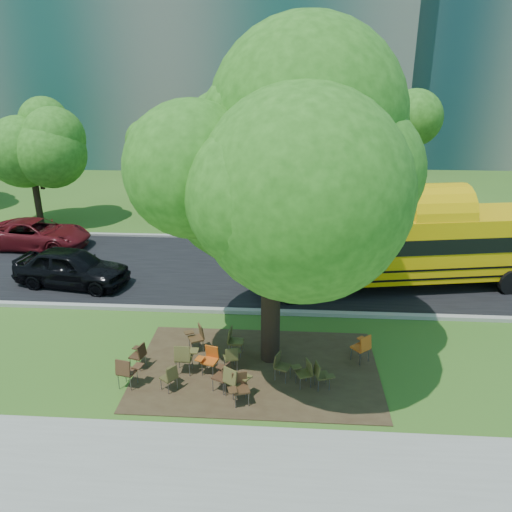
# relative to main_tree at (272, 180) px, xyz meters

# --- Properties ---
(ground) EXTENTS (160.00, 160.00, 0.00)m
(ground) POSITION_rel_main_tree_xyz_m (-1.36, -0.08, -5.47)
(ground) COLOR #2E591B
(ground) RESTS_ON ground
(sidewalk) EXTENTS (60.00, 4.00, 0.04)m
(sidewalk) POSITION_rel_main_tree_xyz_m (-1.36, -5.08, -5.45)
(sidewalk) COLOR gray
(sidewalk) RESTS_ON ground
(dirt_patch) EXTENTS (7.00, 4.50, 0.03)m
(dirt_patch) POSITION_rel_main_tree_xyz_m (-0.36, -0.58, -5.45)
(dirt_patch) COLOR #382819
(dirt_patch) RESTS_ON ground
(asphalt_road) EXTENTS (80.00, 8.00, 0.04)m
(asphalt_road) POSITION_rel_main_tree_xyz_m (-1.36, 6.92, -5.45)
(asphalt_road) COLOR black
(asphalt_road) RESTS_ON ground
(kerb_near) EXTENTS (80.00, 0.25, 0.14)m
(kerb_near) POSITION_rel_main_tree_xyz_m (-1.36, 2.92, -5.40)
(kerb_near) COLOR gray
(kerb_near) RESTS_ON ground
(kerb_far) EXTENTS (80.00, 0.25, 0.14)m
(kerb_far) POSITION_rel_main_tree_xyz_m (-1.36, 11.02, -5.40)
(kerb_far) COLOR gray
(kerb_far) RESTS_ON ground
(building_main) EXTENTS (38.00, 16.00, 22.00)m
(building_main) POSITION_rel_main_tree_xyz_m (-9.36, 35.92, 5.53)
(building_main) COLOR slate
(building_main) RESTS_ON ground
(bg_tree_0) EXTENTS (5.20, 5.20, 7.18)m
(bg_tree_0) POSITION_rel_main_tree_xyz_m (-13.36, 12.92, -0.90)
(bg_tree_0) COLOR black
(bg_tree_0) RESTS_ON ground
(bg_tree_2) EXTENTS (4.80, 4.80, 6.62)m
(bg_tree_2) POSITION_rel_main_tree_xyz_m (-6.36, 15.92, -1.26)
(bg_tree_2) COLOR black
(bg_tree_2) RESTS_ON ground
(bg_tree_3) EXTENTS (5.60, 5.60, 7.84)m
(bg_tree_3) POSITION_rel_main_tree_xyz_m (6.64, 13.92, -0.44)
(bg_tree_3) COLOR black
(bg_tree_3) RESTS_ON ground
(main_tree) EXTENTS (7.13, 7.13, 9.05)m
(main_tree) POSITION_rel_main_tree_xyz_m (0.00, 0.00, 0.00)
(main_tree) COLOR black
(main_tree) RESTS_ON ground
(school_bus) EXTENTS (12.39, 4.59, 2.97)m
(school_bus) POSITION_rel_main_tree_xyz_m (5.90, 5.90, -3.75)
(school_bus) COLOR #DAA606
(school_bus) RESTS_ON ground
(chair_0) EXTENTS (0.70, 0.55, 0.94)m
(chair_0) POSITION_rel_main_tree_xyz_m (-3.83, -1.70, -4.89)
(chair_0) COLOR #4A2C1A
(chair_0) RESTS_ON ground
(chair_1) EXTENTS (0.63, 0.57, 0.97)m
(chair_1) POSITION_rel_main_tree_xyz_m (-2.40, -0.94, -4.87)
(chair_1) COLOR brown
(chair_1) RESTS_ON ground
(chair_2) EXTENTS (0.53, 0.67, 0.78)m
(chair_2) POSITION_rel_main_tree_xyz_m (-2.62, -1.74, -4.98)
(chair_2) COLOR #433C1D
(chair_2) RESTS_ON ground
(chair_3) EXTENTS (0.65, 0.51, 0.85)m
(chair_3) POSITION_rel_main_tree_xyz_m (-1.69, -0.86, -4.94)
(chair_3) COLOR #BF5014
(chair_3) RESTS_ON ground
(chair_4) EXTENTS (0.80, 0.63, 0.94)m
(chair_4) POSITION_rel_main_tree_xyz_m (-0.87, -1.92, -4.89)
(chair_4) COLOR brown
(chair_4) RESTS_ON ground
(chair_5) EXTENTS (0.60, 0.65, 0.88)m
(chair_5) POSITION_rel_main_tree_xyz_m (-0.72, -2.15, -4.93)
(chair_5) COLOR #442B18
(chair_5) RESTS_ON ground
(chair_6) EXTENTS (0.62, 0.54, 0.80)m
(chair_6) POSITION_rel_main_tree_xyz_m (1.00, -1.27, -4.98)
(chair_6) COLOR #46431E
(chair_6) RESTS_ON ground
(chair_7) EXTENTS (0.58, 0.54, 0.80)m
(chair_7) POSITION_rel_main_tree_xyz_m (1.44, -1.40, -4.98)
(chair_7) COLOR #413D1C
(chair_7) RESTS_ON ground
(chair_8) EXTENTS (0.49, 0.62, 0.81)m
(chair_8) POSITION_rel_main_tree_xyz_m (-3.77, -0.74, -4.97)
(chair_8) COLOR #3C2515
(chair_8) RESTS_ON ground
(chair_9) EXTENTS (0.71, 0.59, 0.88)m
(chair_9) POSITION_rel_main_tree_xyz_m (-2.26, 0.33, -4.93)
(chair_9) COLOR #48311A
(chair_9) RESTS_ON ground
(chair_10) EXTENTS (0.53, 0.63, 0.90)m
(chair_10) POSITION_rel_main_tree_xyz_m (-1.10, 0.14, -4.92)
(chair_10) COLOR #504E23
(chair_10) RESTS_ON ground
(chair_11) EXTENTS (0.54, 0.60, 0.79)m
(chair_11) POSITION_rel_main_tree_xyz_m (-1.08, -0.68, -4.98)
(chair_11) COLOR #47441F
(chair_11) RESTS_ON ground
(chair_12) EXTENTS (0.53, 0.67, 0.83)m
(chair_12) POSITION_rel_main_tree_xyz_m (0.34, -1.05, -4.96)
(chair_12) COLOR #413B1C
(chair_12) RESTS_ON ground
(chair_13) EXTENTS (0.62, 0.79, 0.92)m
(chair_13) POSITION_rel_main_tree_xyz_m (2.73, 0.02, -4.90)
(chair_13) COLOR #D65716
(chair_13) RESTS_ON ground
(chair_14) EXTENTS (0.56, 0.72, 0.87)m
(chair_14) POSITION_rel_main_tree_xyz_m (-1.19, -1.65, -4.93)
(chair_14) COLOR #442818
(chair_14) RESTS_ON ground
(black_car) EXTENTS (4.78, 2.51, 1.55)m
(black_car) POSITION_rel_main_tree_xyz_m (-8.11, 4.88, -4.69)
(black_car) COLOR black
(black_car) RESTS_ON ground
(bg_car_red) EXTENTS (5.19, 2.62, 1.41)m
(bg_car_red) POSITION_rel_main_tree_xyz_m (-11.63, 9.06, -4.77)
(bg_car_red) COLOR #510E13
(bg_car_red) RESTS_ON ground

